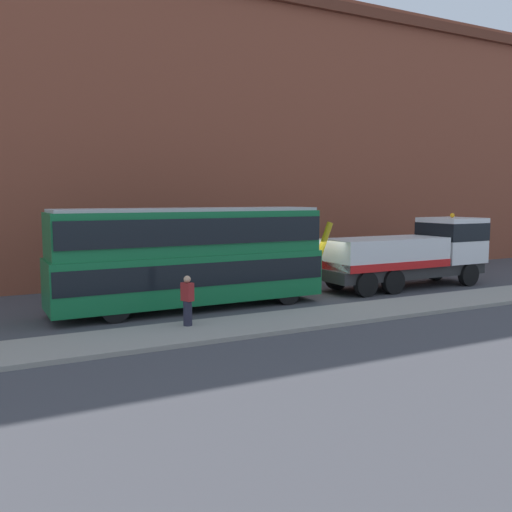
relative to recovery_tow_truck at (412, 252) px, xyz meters
The scene contains 6 objects.
ground_plane 5.88m from the recovery_tow_truck, behind, with size 120.00×120.00×0.00m, color #424247.
near_kerb 7.06m from the recovery_tow_truck, 144.86° to the right, with size 60.00×2.80×0.15m, color gray.
building_facade 11.07m from the recovery_tow_truck, 128.06° to the left, with size 60.00×1.50×16.00m.
recovery_tow_truck is the anchor object (origin of this frame).
double_decker_bus 11.73m from the recovery_tow_truck, behind, with size 11.07×2.66×4.06m.
pedestrian_onlooker 13.50m from the recovery_tow_truck, 165.94° to the right, with size 0.40×0.47×1.71m.
Camera 1 is at (-13.76, -20.72, 4.48)m, focal length 38.32 mm.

